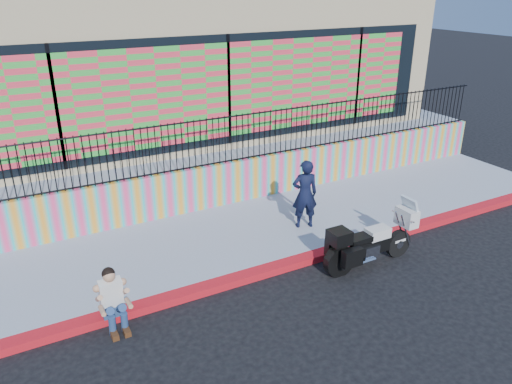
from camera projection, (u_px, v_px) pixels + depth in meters
ground at (315, 259)px, 10.58m from camera, size 90.00×90.00×0.00m
red_curb at (316, 256)px, 10.55m from camera, size 16.00×0.30×0.15m
sidewalk at (276, 225)px, 11.89m from camera, size 16.00×3.00×0.15m
mural_wall at (245, 179)px, 12.94m from camera, size 16.00×0.20×1.10m
metal_fence at (245, 137)px, 12.49m from camera, size 15.80×0.04×1.20m
elevated_platform at (177, 133)px, 17.10m from camera, size 16.00×10.00×1.25m
storefront_building at (174, 56)px, 15.90m from camera, size 14.00×8.06×4.00m
police_motorcycle at (369, 241)px, 10.14m from camera, size 2.15×0.71×1.34m
police_officer at (305, 194)px, 11.38m from camera, size 0.68×0.55×1.63m
seated_man at (114, 305)px, 8.35m from camera, size 0.54×0.71×1.06m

